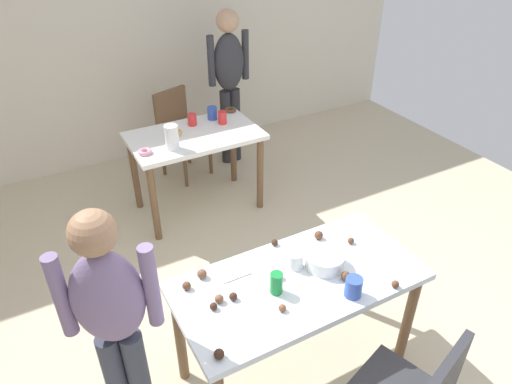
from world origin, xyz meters
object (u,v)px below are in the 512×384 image
Objects in this scene: person_girl_near at (113,318)px; person_adult_far at (229,75)px; mixing_bowl at (325,260)px; pitcher_far at (172,137)px; chair_far_table at (179,128)px; soda_can at (276,283)px; dining_table_far at (195,146)px; dining_table_near at (298,292)px.

person_adult_far is at bearing 54.15° from person_girl_near.
mixing_bowl is 1.05× the size of pitcher_far.
chair_far_table is 2.59m from mixing_bowl.
person_adult_far is at bearing -1.68° from chair_far_table.
person_adult_far reaches higher than soda_can.
person_girl_near is 6.88× the size of mixing_bowl.
dining_table_far is 5.23× the size of mixing_bowl.
soda_can is (-0.44, -2.61, 0.31)m from chair_far_table.
person_girl_near is (-1.23, -2.49, 0.37)m from chair_far_table.
soda_can is 1.76m from pitcher_far.
dining_table_far is 1.89m from mixing_bowl.
dining_table_far is 0.99m from person_adult_far.
soda_can is (0.79, -0.12, -0.05)m from person_girl_near.
person_girl_near is (-1.13, -1.81, 0.23)m from dining_table_far.
pitcher_far reaches higher than chair_far_table.
person_adult_far is at bearing 45.27° from dining_table_far.
mixing_bowl is (-0.10, -2.57, 0.30)m from chair_far_table.
pitcher_far is at bearing 98.21° from mixing_bowl.
chair_far_table reaches higher than dining_table_near.
dining_table_near is at bearing -96.15° from chair_far_table.
person_girl_near is at bearing -118.12° from pitcher_far.
mixing_bowl is at bearing 4.99° from dining_table_near.
pitcher_far reaches higher than soda_can.
pitcher_far is (-0.25, 1.72, 0.06)m from mixing_bowl.
soda_can reaches higher than dining_table_far.
person_adult_far is 7.88× the size of pitcher_far.
soda_can reaches higher than chair_far_table.
chair_far_table is 4.34× the size of pitcher_far.
mixing_bowl reaches higher than dining_table_near.
pitcher_far reaches higher than dining_table_far.
chair_far_table is 0.99m from pitcher_far.
mixing_bowl is at bearing -104.58° from person_adult_far.
mixing_bowl is (1.13, -0.07, -0.07)m from person_girl_near.
dining_table_far is at bearing 33.63° from pitcher_far.
person_girl_near is 7.25× the size of pitcher_far.
mixing_bowl is (-0.66, -2.55, -0.16)m from person_adult_far.
dining_table_near is 2.72m from person_adult_far.
person_adult_far is at bearing 42.44° from pitcher_far.
mixing_bowl is 1.73× the size of soda_can.
dining_table_near is at bearing -108.09° from person_adult_far.
chair_far_table is at bearing 81.68° from dining_table_far.
soda_can is (-0.16, -0.03, 0.17)m from dining_table_near.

